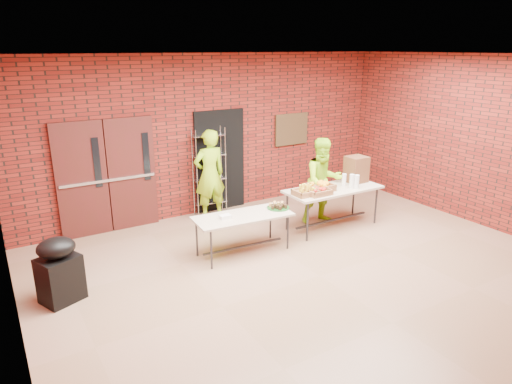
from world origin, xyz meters
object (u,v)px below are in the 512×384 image
(table_left, at_px, (243,218))
(covered_grill, at_px, (59,270))
(volunteer_man, at_px, (323,181))
(volunteer_woman, at_px, (210,175))
(coffee_dispenser, at_px, (356,169))
(wire_rack, at_px, (209,172))
(table_right, at_px, (333,191))

(table_left, relative_size, covered_grill, 1.81)
(volunteer_man, bearing_deg, covered_grill, -162.69)
(covered_grill, xyz_separation_m, volunteer_woman, (3.12, 1.81, 0.44))
(table_left, xyz_separation_m, covered_grill, (-2.86, -0.04, -0.15))
(table_left, height_order, covered_grill, covered_grill)
(coffee_dispenser, xyz_separation_m, covered_grill, (-5.55, -0.27, -0.56))
(table_left, bearing_deg, covered_grill, -175.00)
(table_left, distance_m, coffee_dispenser, 2.73)
(wire_rack, height_order, table_left, wire_rack)
(volunteer_woman, bearing_deg, wire_rack, -116.75)
(covered_grill, distance_m, volunteer_man, 4.92)
(covered_grill, relative_size, volunteer_woman, 0.51)
(table_right, height_order, coffee_dispenser, coffee_dispenser)
(table_right, distance_m, volunteer_woman, 2.43)
(table_left, height_order, volunteer_woman, volunteer_woman)
(volunteer_woman, bearing_deg, coffee_dispenser, 146.15)
(table_right, bearing_deg, volunteer_woman, 138.09)
(wire_rack, xyz_separation_m, volunteer_man, (1.66, -1.57, -0.06))
(volunteer_man, bearing_deg, table_left, -156.35)
(table_right, bearing_deg, table_left, -175.51)
(wire_rack, distance_m, covered_grill, 3.84)
(covered_grill, bearing_deg, volunteer_man, -17.15)
(volunteer_man, bearing_deg, table_right, -76.20)
(wire_rack, bearing_deg, volunteer_man, -36.70)
(table_left, relative_size, coffee_dispenser, 3.29)
(table_right, xyz_separation_m, volunteer_man, (-0.01, 0.29, 0.13))
(coffee_dispenser, relative_size, volunteer_woman, 0.28)
(volunteer_woman, xyz_separation_m, volunteer_man, (1.77, -1.35, -0.06))
(table_left, height_order, table_right, table_right)
(table_left, distance_m, volunteer_woman, 1.81)
(table_right, relative_size, coffee_dispenser, 3.72)
(wire_rack, height_order, volunteer_man, wire_rack)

